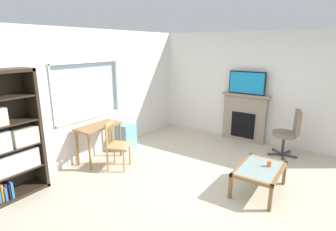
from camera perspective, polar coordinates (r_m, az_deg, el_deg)
ground at (r=4.69m, az=8.03°, el=-14.60°), size 6.19×6.14×0.02m
wall_back_with_window at (r=5.80m, az=-14.68°, el=4.48°), size 5.19×0.15×2.60m
wall_right at (r=6.66m, az=18.81°, el=5.59°), size 0.12×5.34×2.60m
bookshelf at (r=4.65m, az=-31.37°, el=-4.94°), size 0.90×0.38×1.96m
desk_under_window at (r=5.47m, az=-14.59°, el=-3.37°), size 0.91×0.46×0.75m
wooden_chair at (r=5.14m, az=-10.98°, el=-6.17°), size 0.55×0.54×0.90m
plastic_drawer_unit at (r=6.12m, az=-9.21°, el=-4.36°), size 0.35×0.40×0.57m
fireplace at (r=6.72m, az=16.10°, el=-0.38°), size 0.26×1.13×1.16m
tv at (r=6.54m, az=16.58°, el=6.74°), size 0.06×0.86×0.54m
office_chair at (r=6.08m, az=24.56°, el=-3.05°), size 0.58×0.56×1.00m
coffee_table at (r=4.55m, az=19.06°, el=-11.16°), size 0.96×0.64×0.41m
sippy_cup at (r=4.60m, az=20.90°, el=-9.63°), size 0.07×0.07×0.09m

